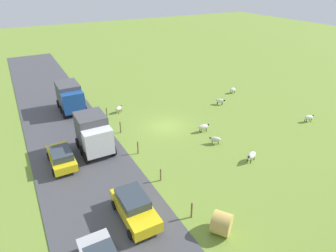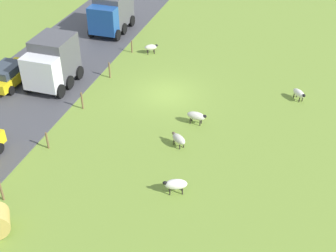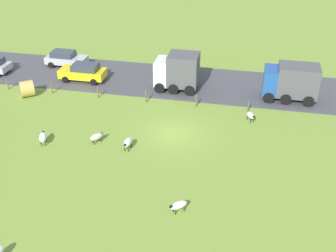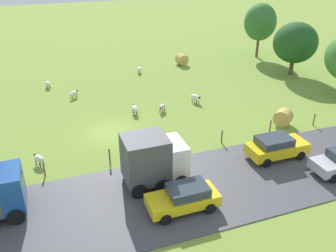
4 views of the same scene
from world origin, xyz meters
name	(u,v)px [view 1 (image 1 of 4)]	position (x,y,z in m)	size (l,w,h in m)	color
ground_plane	(166,126)	(0.00, 0.00, 0.00)	(160.00, 160.00, 0.00)	olive
road_strip	(76,149)	(9.61, 0.00, 0.03)	(8.00, 80.00, 0.06)	#47474C
sheep_0	(119,108)	(3.21, -5.79, 0.53)	(1.11, 0.92, 0.77)	silver
sheep_1	(203,127)	(-2.85, 2.91, 0.56)	(1.31, 0.62, 0.83)	silver
sheep_2	(309,117)	(-14.40, 6.59, 0.53)	(1.21, 0.71, 0.77)	white
sheep_3	(233,90)	(-12.79, -4.32, 0.49)	(1.11, 0.65, 0.76)	silver
sheep_4	(215,139)	(-2.45, 5.47, 0.49)	(1.14, 1.04, 0.75)	beige
sheep_5	(220,101)	(-8.79, -1.98, 0.50)	(1.06, 1.14, 0.73)	silver
sheep_6	(251,155)	(-3.43, 9.34, 0.57)	(1.32, 0.93, 0.84)	white
hay_bale_0	(222,223)	(3.80, 14.42, 0.72)	(1.45, 1.45, 1.15)	tan
fence_post_0	(107,112)	(4.76, -5.50, 0.51)	(0.12, 0.12, 1.02)	brown
fence_post_1	(120,127)	(4.76, -1.01, 0.61)	(0.12, 0.12, 1.22)	brown
fence_post_2	(138,148)	(4.76, 3.48, 0.62)	(0.12, 0.12, 1.23)	brown
fence_post_3	(161,175)	(4.76, 7.97, 0.55)	(0.12, 0.12, 1.10)	brown
fence_post_4	(192,210)	(4.76, 12.46, 0.62)	(0.12, 0.12, 1.24)	brown
truck_0	(93,133)	(8.05, 1.21, 1.86)	(2.78, 3.97, 3.44)	white
truck_1	(70,97)	(7.96, -9.02, 1.79)	(2.70, 4.71, 3.21)	#1E4C99
car_0	(62,157)	(11.16, 2.10, 0.87)	(2.05, 4.23, 1.55)	yellow
car_5	(134,207)	(8.09, 10.65, 0.93)	(2.14, 4.47, 1.67)	yellow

